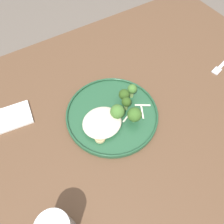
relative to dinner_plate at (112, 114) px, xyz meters
The scene contains 19 objects.
ground 0.75m from the dinner_plate, 83.59° to the right, with size 6.00×6.00×0.00m, color #665B51.
wooden_dining_table 0.10m from the dinner_plate, 83.59° to the right, with size 1.40×1.00×0.74m.
dinner_plate is the anchor object (origin of this frame).
noodle_bed 0.05m from the dinner_plate, 158.06° to the right, with size 0.12×0.11×0.03m.
seared_scallop_center_golden 0.06m from the dinner_plate, 146.58° to the right, with size 0.03×0.03×0.02m.
seared_scallop_front_small 0.06m from the dinner_plate, 123.83° to the right, with size 0.03×0.03×0.01m.
seared_scallop_tiny_bay 0.03m from the dinner_plate, behind, with size 0.03×0.03×0.01m.
seared_scallop_tilted_round 0.10m from the dinner_plate, 142.91° to the right, with size 0.03×0.03×0.01m.
seared_scallop_half_hidden 0.07m from the dinner_plate, behind, with size 0.03×0.03×0.01m.
seared_scallop_rear_pale 0.04m from the dinner_plate, 131.31° to the right, with size 0.03×0.03×0.02m.
broccoli_floret_tall_stalk 0.08m from the dinner_plate, 51.84° to the right, with size 0.04×0.04×0.06m.
broccoli_floret_small_sprig 0.04m from the dinner_plate, 72.73° to the right, with size 0.04×0.04×0.06m.
broccoli_floret_front_edge 0.06m from the dinner_plate, ahead, with size 0.03×0.03×0.05m.
broccoli_floret_beside_noodles 0.10m from the dinner_plate, 15.47° to the left, with size 0.03×0.03×0.05m.
broccoli_floret_near_rim 0.07m from the dinner_plate, 21.46° to the left, with size 0.03×0.03×0.05m.
onion_sliver_curled_piece 0.10m from the dinner_plate, 14.88° to the right, with size 0.05×0.01×0.00m, color silver.
onion_sliver_pale_crescent 0.05m from the dinner_plate, 51.24° to the right, with size 0.04×0.01×0.00m, color silver.
onion_sliver_short_strip 0.09m from the dinner_plate, 27.88° to the right, with size 0.05×0.01×0.00m, color silver.
folded_napkin 0.33m from the dinner_plate, 151.18° to the left, with size 0.15×0.09×0.01m, color white.
Camera 1 is at (-0.20, -0.27, 1.33)m, focal length 35.09 mm.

